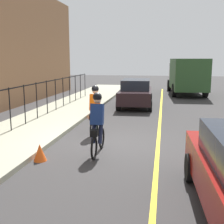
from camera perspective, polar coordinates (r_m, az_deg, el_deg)
ground_plane at (r=9.80m, az=-0.43°, el=-6.03°), size 80.00×80.00×0.00m
lane_line_centre at (r=9.65m, az=9.01°, el=-6.42°), size 36.00×0.12×0.01m
sidewalk at (r=10.90m, az=-18.34°, el=-4.46°), size 40.00×3.20×0.15m
iron_fence at (r=11.73m, az=-18.08°, el=2.44°), size 19.58×0.04×1.60m
cyclist_lead at (r=10.67m, az=-3.32°, el=0.33°), size 1.71×0.36×1.83m
cyclist_follow at (r=8.42m, az=-2.89°, el=-2.39°), size 1.71×0.36×1.83m
parked_sedan_rear at (r=17.12m, az=4.67°, el=3.83°), size 4.47×2.08×1.58m
box_truck_background at (r=23.77m, az=14.44°, el=7.12°), size 6.85×2.88×2.78m
traffic_cone_near at (r=13.68m, az=-3.92°, el=0.02°), size 0.36×0.36×0.63m
traffic_cone_far at (r=8.29m, az=-13.95°, el=-7.71°), size 0.36×0.36×0.48m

